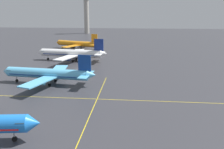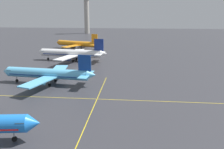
# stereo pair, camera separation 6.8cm
# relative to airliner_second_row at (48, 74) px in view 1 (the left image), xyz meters

# --- Properties ---
(airliner_second_row) EXTENTS (35.21, 30.22, 10.94)m
(airliner_second_row) POSITION_rel_airliner_second_row_xyz_m (0.00, 0.00, 0.00)
(airliner_second_row) COLOR #5BB7E5
(airliner_second_row) RESTS_ON ground
(airliner_third_row) EXTENTS (37.21, 31.92, 11.56)m
(airliner_third_row) POSITION_rel_airliner_second_row_xyz_m (-1.76, 38.66, 0.21)
(airliner_third_row) COLOR white
(airliner_third_row) RESTS_ON ground
(airliner_far_left_stand) EXTENTS (32.67, 27.96, 10.44)m
(airliner_far_left_stand) POSITION_rel_airliner_second_row_xyz_m (-7.66, 75.08, -0.17)
(airliner_far_left_stand) COLOR orange
(airliner_far_left_stand) RESTS_ON ground
(taxiway_markings) EXTENTS (115.23, 83.39, 0.01)m
(taxiway_markings) POSITION_rel_airliner_second_row_xyz_m (19.31, -31.89, -3.73)
(taxiway_markings) COLOR yellow
(taxiway_markings) RESTS_ON ground
(control_tower) EXTENTS (8.82, 8.82, 41.19)m
(control_tower) POSITION_rel_airliner_second_row_xyz_m (-22.02, 178.20, 19.98)
(control_tower) COLOR #ADA89E
(control_tower) RESTS_ON ground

